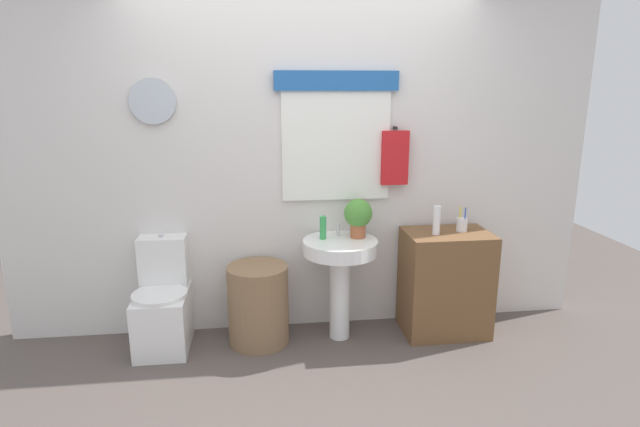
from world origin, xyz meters
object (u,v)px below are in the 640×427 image
at_px(wooden_cabinet, 445,282).
at_px(soap_bottle, 323,228).
at_px(potted_plant, 358,215).
at_px(toothbrush_cup, 462,224).
at_px(lotion_bottle, 437,220).
at_px(laundry_hamper, 258,304).
at_px(toilet, 163,306).
at_px(pedestal_sink, 340,263).

distance_m(wooden_cabinet, soap_bottle, 1.03).
bearing_deg(potted_plant, wooden_cabinet, -5.13).
bearing_deg(toothbrush_cup, lotion_bottle, -164.69).
bearing_deg(lotion_bottle, laundry_hamper, 178.24).
bearing_deg(potted_plant, laundry_hamper, -175.37).
relative_size(soap_bottle, lotion_bottle, 0.80).
height_order(toilet, lotion_bottle, lotion_bottle).
distance_m(toilet, laundry_hamper, 0.68).
bearing_deg(pedestal_sink, toothbrush_cup, 1.25).
bearing_deg(laundry_hamper, toilet, 177.02).
distance_m(toilet, soap_bottle, 1.28).
height_order(pedestal_sink, soap_bottle, soap_bottle).
relative_size(laundry_hamper, toothbrush_cup, 3.18).
distance_m(toilet, potted_plant, 1.55).
relative_size(laundry_hamper, potted_plant, 2.05).
relative_size(pedestal_sink, potted_plant, 2.65).
relative_size(laundry_hamper, pedestal_sink, 0.77).
bearing_deg(soap_bottle, toothbrush_cup, -1.65).
distance_m(wooden_cabinet, lotion_bottle, 0.52).
relative_size(lotion_bottle, toothbrush_cup, 1.15).
bearing_deg(soap_bottle, laundry_hamper, -174.07).
bearing_deg(wooden_cabinet, toothbrush_cup, 10.35).
bearing_deg(soap_bottle, wooden_cabinet, -3.08).
bearing_deg(soap_bottle, potted_plant, 2.20).
height_order(pedestal_sink, lotion_bottle, lotion_bottle).
bearing_deg(toilet, laundry_hamper, -2.98).
relative_size(pedestal_sink, toothbrush_cup, 4.11).
bearing_deg(pedestal_sink, wooden_cabinet, 0.00).
bearing_deg(lotion_bottle, toilet, 177.82).
distance_m(pedestal_sink, lotion_bottle, 0.77).
height_order(pedestal_sink, potted_plant, potted_plant).
bearing_deg(potted_plant, toothbrush_cup, -2.94).
height_order(toilet, laundry_hamper, toilet).
bearing_deg(pedestal_sink, toilet, 178.42).
bearing_deg(pedestal_sink, laundry_hamper, 180.00).
height_order(toilet, pedestal_sink, toilet).
height_order(wooden_cabinet, toothbrush_cup, toothbrush_cup).
xyz_separation_m(wooden_cabinet, lotion_bottle, (-0.11, -0.04, 0.50)).
xyz_separation_m(wooden_cabinet, potted_plant, (-0.67, 0.06, 0.53)).
bearing_deg(soap_bottle, toilet, -179.28).
bearing_deg(toilet, toothbrush_cup, -0.40).
xyz_separation_m(laundry_hamper, wooden_cabinet, (1.41, 0.00, 0.10)).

